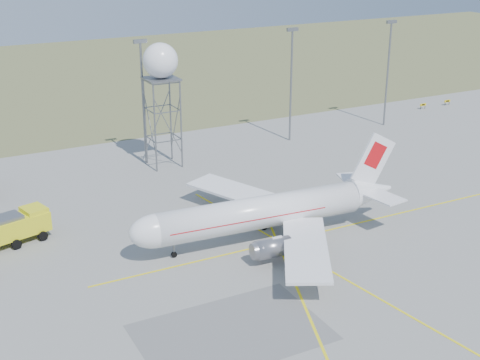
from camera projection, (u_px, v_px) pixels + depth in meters
grass_strip at (85, 76)px, 177.10m from camera, size 400.00×120.00×0.03m
mast_b at (143, 92)px, 107.17m from camera, size 2.20×0.50×20.50m
mast_c at (291, 76)px, 119.32m from camera, size 2.20×0.50×20.50m
mast_d at (388, 65)px, 128.87m from camera, size 2.20×0.50×20.50m
taxi_sign_near at (423, 105)px, 144.56m from camera, size 1.60×0.17×1.20m
taxi_sign_far at (447, 101)px, 147.60m from camera, size 1.60×0.17×1.20m
airliner_main at (264, 213)px, 82.67m from camera, size 36.10×35.01×12.28m
radar_tower at (162, 98)px, 106.53m from camera, size 5.57×5.57×20.15m
fire_truck at (11, 230)px, 82.36m from camera, size 10.42×6.01×3.96m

